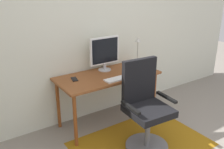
% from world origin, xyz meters
% --- Properties ---
extents(wall_back, '(6.00, 0.10, 2.60)m').
position_xyz_m(wall_back, '(0.00, 2.20, 1.30)').
color(wall_back, silver).
rests_on(wall_back, ground).
extents(area_rug, '(1.58, 1.10, 0.01)m').
position_xyz_m(area_rug, '(0.09, 1.13, 0.00)').
color(area_rug, '#8D5D10').
rests_on(area_rug, ground).
extents(desk, '(1.38, 0.63, 0.72)m').
position_xyz_m(desk, '(0.04, 1.81, 0.64)').
color(desk, brown).
rests_on(desk, ground).
extents(monitor, '(0.45, 0.18, 0.47)m').
position_xyz_m(monitor, '(0.11, 1.99, 0.98)').
color(monitor, '#B2B2B7').
rests_on(monitor, desk).
extents(keyboard, '(0.43, 0.13, 0.02)m').
position_xyz_m(keyboard, '(0.09, 1.59, 0.73)').
color(keyboard, white).
rests_on(keyboard, desk).
extents(computer_mouse, '(0.06, 0.10, 0.03)m').
position_xyz_m(computer_mouse, '(0.43, 1.56, 0.74)').
color(computer_mouse, black).
rests_on(computer_mouse, desk).
extents(coffee_cup, '(0.08, 0.08, 0.09)m').
position_xyz_m(coffee_cup, '(0.51, 1.74, 0.76)').
color(coffee_cup, '#21672C').
rests_on(coffee_cup, desk).
extents(cell_phone, '(0.10, 0.15, 0.01)m').
position_xyz_m(cell_phone, '(-0.41, 1.90, 0.72)').
color(cell_phone, black).
rests_on(cell_phone, desk).
extents(desk_lamp, '(0.11, 0.11, 0.42)m').
position_xyz_m(desk_lamp, '(0.62, 1.90, 0.98)').
color(desk_lamp, black).
rests_on(desk_lamp, desk).
extents(office_chair, '(0.57, 0.51, 1.07)m').
position_xyz_m(office_chair, '(0.09, 1.10, 0.46)').
color(office_chair, slate).
rests_on(office_chair, ground).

